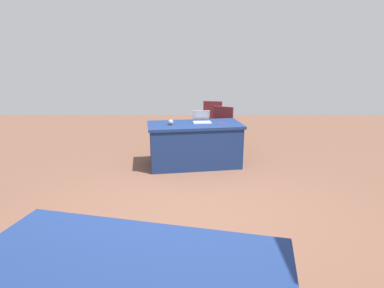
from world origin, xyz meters
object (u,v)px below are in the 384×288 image
at_px(scissors_red, 223,123).
at_px(laptop_silver, 202,120).
at_px(table_foreground, 195,144).
at_px(chair_near_front, 225,125).
at_px(yarn_ball, 171,122).
at_px(chair_aisle, 213,118).

bearing_deg(scissors_red, laptop_silver, 171.28).
xyz_separation_m(table_foreground, chair_near_front, (-0.63, -0.88, 0.17)).
bearing_deg(table_foreground, laptop_silver, -137.44).
bearing_deg(yarn_ball, chair_aisle, -116.59).
bearing_deg(scissors_red, chair_near_front, 90.87).
xyz_separation_m(table_foreground, scissors_red, (-0.50, 0.00, 0.39)).
distance_m(table_foreground, scissors_red, 0.63).
relative_size(chair_near_front, scissors_red, 5.35).
xyz_separation_m(table_foreground, laptop_silver, (-0.13, -0.12, 0.42)).
height_order(chair_near_front, laptop_silver, laptop_silver).
distance_m(table_foreground, chair_aisle, 1.65).
height_order(table_foreground, chair_aisle, chair_aisle).
height_order(laptop_silver, scissors_red, laptop_silver).
height_order(table_foreground, chair_near_front, chair_near_front).
height_order(table_foreground, yarn_ball, yarn_ball).
height_order(laptop_silver, yarn_ball, laptop_silver).
bearing_deg(chair_near_front, laptop_silver, -97.03).
bearing_deg(chair_near_front, table_foreground, -99.27).
distance_m(laptop_silver, scissors_red, 0.39).
distance_m(chair_near_front, laptop_silver, 0.95).
relative_size(table_foreground, chair_near_front, 1.84).
xyz_separation_m(yarn_ball, scissors_red, (-0.92, -0.11, -0.04)).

